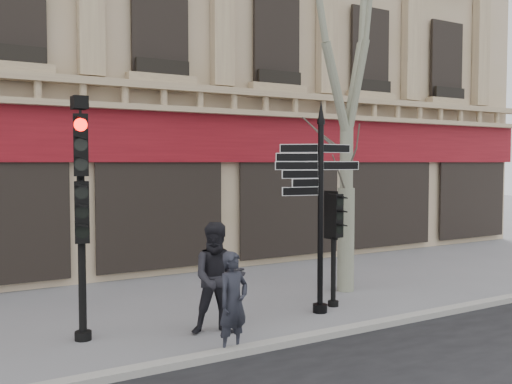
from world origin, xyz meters
TOP-DOWN VIEW (x-y plane):
  - ground at (0.00, 0.00)m, footprint 80.00×80.00m
  - kerb at (0.00, -1.40)m, footprint 80.00×0.25m
  - fingerpost at (1.37, -0.04)m, footprint 2.24×2.24m
  - traffic_signal_main at (-3.07, 0.57)m, footprint 0.50×0.41m
  - traffic_signal_secondary at (1.89, 0.21)m, footprint 0.40×0.30m
  - plane_tree at (3.02, 1.19)m, footprint 3.44×3.44m
  - pedestrian_a at (-1.24, -1.29)m, footprint 0.66×0.53m
  - pedestrian_b at (-0.98, -0.26)m, footprint 1.14×1.02m

SIDE VIEW (x-z plane):
  - ground at x=0.00m, z-range 0.00..0.00m
  - kerb at x=0.00m, z-range 0.00..0.12m
  - pedestrian_a at x=-1.24m, z-range 0.00..1.58m
  - pedestrian_b at x=-0.98m, z-range 0.00..1.92m
  - traffic_signal_secondary at x=1.89m, z-range 0.46..2.76m
  - traffic_signal_main at x=-3.07m, z-range 0.53..4.55m
  - fingerpost at x=1.37m, z-range 0.71..4.86m
  - plane_tree at x=3.02m, z-range 1.84..10.97m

